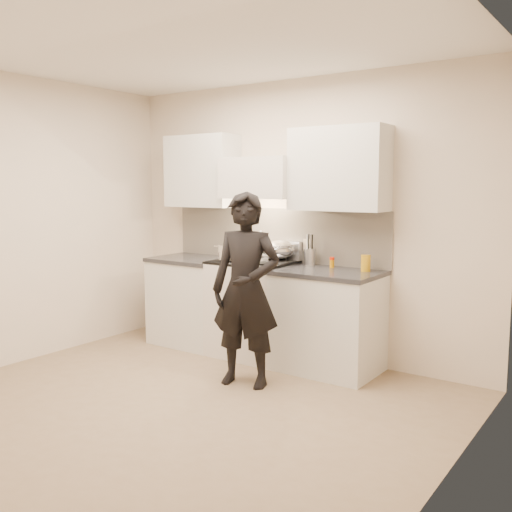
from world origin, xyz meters
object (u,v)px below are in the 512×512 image
at_px(stove, 253,308).
at_px(person, 246,290).
at_px(utensil_crock, 310,256).
at_px(wok, 277,249).
at_px(counter_right, 328,321).

bearing_deg(stove, person, -59.03).
bearing_deg(utensil_crock, wok, -163.20).
bearing_deg(utensil_crock, person, -93.98).
bearing_deg(counter_right, utensil_crock, 146.06).
height_order(wok, utensil_crock, wok).
bearing_deg(wok, person, -73.71).
distance_m(utensil_crock, person, 0.97).
xyz_separation_m(wok, person, (0.25, -0.86, -0.25)).
height_order(counter_right, person, person).
xyz_separation_m(wok, utensil_crock, (0.32, 0.10, -0.05)).
bearing_deg(wok, utensil_crock, 16.80).
height_order(stove, utensil_crock, utensil_crock).
relative_size(stove, wok, 2.08).
bearing_deg(counter_right, stove, -180.00).
distance_m(stove, counter_right, 0.83).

